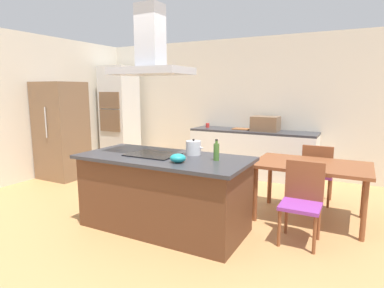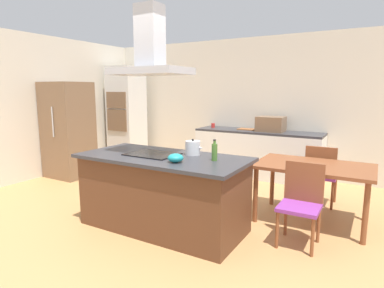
{
  "view_description": "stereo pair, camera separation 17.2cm",
  "coord_description": "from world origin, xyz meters",
  "px_view_note": "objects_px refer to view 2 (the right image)",
  "views": [
    {
      "loc": [
        2.04,
        -3.15,
        1.68
      ],
      "look_at": [
        0.17,
        0.4,
        1.0
      ],
      "focal_mm": 30.13,
      "sensor_mm": 36.0,
      "label": 1
    },
    {
      "loc": [
        2.2,
        -3.07,
        1.68
      ],
      "look_at": [
        0.17,
        0.4,
        1.0
      ],
      "focal_mm": 30.13,
      "sensor_mm": 36.0,
      "label": 2
    }
  ],
  "objects_px": {
    "wall_oven_stack": "(127,115)",
    "dining_table": "(313,171)",
    "cutting_board": "(247,129)",
    "tea_kettle": "(193,148)",
    "olive_oil_bottle": "(214,152)",
    "cooktop": "(152,154)",
    "coffee_mug_red": "(213,125)",
    "mixing_bowl": "(176,158)",
    "range_hood": "(150,52)",
    "chair_facing_back_wall": "(321,172)",
    "chair_facing_island": "(301,198)",
    "countertop_microwave": "(271,124)",
    "refrigerator": "(68,130)"
  },
  "relations": [
    {
      "from": "tea_kettle",
      "to": "countertop_microwave",
      "type": "xyz_separation_m",
      "value": [
        0.17,
        2.64,
        0.05
      ]
    },
    {
      "from": "refrigerator",
      "to": "wall_oven_stack",
      "type": "bearing_deg",
      "value": 87.11
    },
    {
      "from": "chair_facing_back_wall",
      "to": "mixing_bowl",
      "type": "bearing_deg",
      "value": -121.54
    },
    {
      "from": "mixing_bowl",
      "to": "chair_facing_island",
      "type": "relative_size",
      "value": 0.2
    },
    {
      "from": "olive_oil_bottle",
      "to": "chair_facing_back_wall",
      "type": "xyz_separation_m",
      "value": [
        0.89,
        1.69,
        -0.49
      ]
    },
    {
      "from": "tea_kettle",
      "to": "dining_table",
      "type": "height_order",
      "value": "tea_kettle"
    },
    {
      "from": "refrigerator",
      "to": "cutting_board",
      "type": "bearing_deg",
      "value": 32.46
    },
    {
      "from": "cooktop",
      "to": "tea_kettle",
      "type": "bearing_deg",
      "value": 29.38
    },
    {
      "from": "tea_kettle",
      "to": "coffee_mug_red",
      "type": "bearing_deg",
      "value": 111.66
    },
    {
      "from": "tea_kettle",
      "to": "coffee_mug_red",
      "type": "distance_m",
      "value": 2.87
    },
    {
      "from": "dining_table",
      "to": "chair_facing_back_wall",
      "type": "bearing_deg",
      "value": 90.0
    },
    {
      "from": "mixing_bowl",
      "to": "dining_table",
      "type": "xyz_separation_m",
      "value": [
        1.21,
        1.31,
        -0.28
      ]
    },
    {
      "from": "dining_table",
      "to": "chair_facing_island",
      "type": "distance_m",
      "value": 0.68
    },
    {
      "from": "mixing_bowl",
      "to": "range_hood",
      "type": "height_order",
      "value": "range_hood"
    },
    {
      "from": "wall_oven_stack",
      "to": "range_hood",
      "type": "height_order",
      "value": "range_hood"
    },
    {
      "from": "cooktop",
      "to": "range_hood",
      "type": "height_order",
      "value": "range_hood"
    },
    {
      "from": "range_hood",
      "to": "olive_oil_bottle",
      "type": "bearing_deg",
      "value": 5.68
    },
    {
      "from": "cooktop",
      "to": "olive_oil_bottle",
      "type": "xyz_separation_m",
      "value": [
        0.8,
        0.08,
        0.09
      ]
    },
    {
      "from": "wall_oven_stack",
      "to": "cutting_board",
      "type": "bearing_deg",
      "value": 5.67
    },
    {
      "from": "tea_kettle",
      "to": "countertop_microwave",
      "type": "relative_size",
      "value": 0.47
    },
    {
      "from": "coffee_mug_red",
      "to": "dining_table",
      "type": "relative_size",
      "value": 0.06
    },
    {
      "from": "olive_oil_bottle",
      "to": "cutting_board",
      "type": "distance_m",
      "value": 2.93
    },
    {
      "from": "wall_oven_stack",
      "to": "mixing_bowl",
      "type": "bearing_deg",
      "value": -41.53
    },
    {
      "from": "cooktop",
      "to": "cutting_board",
      "type": "relative_size",
      "value": 1.76
    },
    {
      "from": "wall_oven_stack",
      "to": "chair_facing_back_wall",
      "type": "distance_m",
      "value": 4.56
    },
    {
      "from": "wall_oven_stack",
      "to": "chair_facing_island",
      "type": "height_order",
      "value": "wall_oven_stack"
    },
    {
      "from": "cutting_board",
      "to": "dining_table",
      "type": "height_order",
      "value": "cutting_board"
    },
    {
      "from": "chair_facing_back_wall",
      "to": "cooktop",
      "type": "bearing_deg",
      "value": -133.6
    },
    {
      "from": "cooktop",
      "to": "mixing_bowl",
      "type": "xyz_separation_m",
      "value": [
        0.47,
        -0.21,
        0.04
      ]
    },
    {
      "from": "olive_oil_bottle",
      "to": "range_hood",
      "type": "height_order",
      "value": "range_hood"
    },
    {
      "from": "coffee_mug_red",
      "to": "dining_table",
      "type": "bearing_deg",
      "value": -37.89
    },
    {
      "from": "cutting_board",
      "to": "refrigerator",
      "type": "bearing_deg",
      "value": -147.54
    },
    {
      "from": "tea_kettle",
      "to": "olive_oil_bottle",
      "type": "relative_size",
      "value": 0.99
    },
    {
      "from": "countertop_microwave",
      "to": "coffee_mug_red",
      "type": "relative_size",
      "value": 5.56
    },
    {
      "from": "mixing_bowl",
      "to": "range_hood",
      "type": "relative_size",
      "value": 0.19
    },
    {
      "from": "mixing_bowl",
      "to": "wall_oven_stack",
      "type": "bearing_deg",
      "value": 138.47
    },
    {
      "from": "dining_table",
      "to": "wall_oven_stack",
      "type": "bearing_deg",
      "value": 160.85
    },
    {
      "from": "countertop_microwave",
      "to": "dining_table",
      "type": "xyz_separation_m",
      "value": [
        1.09,
        -1.77,
        -0.37
      ]
    },
    {
      "from": "cooktop",
      "to": "coffee_mug_red",
      "type": "xyz_separation_m",
      "value": [
        -0.63,
        2.91,
        0.04
      ]
    },
    {
      "from": "tea_kettle",
      "to": "mixing_bowl",
      "type": "bearing_deg",
      "value": -84.62
    },
    {
      "from": "cooktop",
      "to": "coffee_mug_red",
      "type": "bearing_deg",
      "value": 102.18
    },
    {
      "from": "cooktop",
      "to": "chair_facing_back_wall",
      "type": "xyz_separation_m",
      "value": [
        1.69,
        1.77,
        -0.4
      ]
    },
    {
      "from": "mixing_bowl",
      "to": "coffee_mug_red",
      "type": "bearing_deg",
      "value": 109.46
    },
    {
      "from": "cutting_board",
      "to": "dining_table",
      "type": "distance_m",
      "value": 2.42
    },
    {
      "from": "coffee_mug_red",
      "to": "cutting_board",
      "type": "distance_m",
      "value": 0.74
    },
    {
      "from": "cooktop",
      "to": "coffee_mug_red",
      "type": "relative_size",
      "value": 6.67
    },
    {
      "from": "countertop_microwave",
      "to": "range_hood",
      "type": "height_order",
      "value": "range_hood"
    },
    {
      "from": "cooktop",
      "to": "tea_kettle",
      "type": "distance_m",
      "value": 0.5
    },
    {
      "from": "countertop_microwave",
      "to": "wall_oven_stack",
      "type": "relative_size",
      "value": 0.23
    },
    {
      "from": "wall_oven_stack",
      "to": "dining_table",
      "type": "distance_m",
      "value": 4.71
    }
  ]
}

